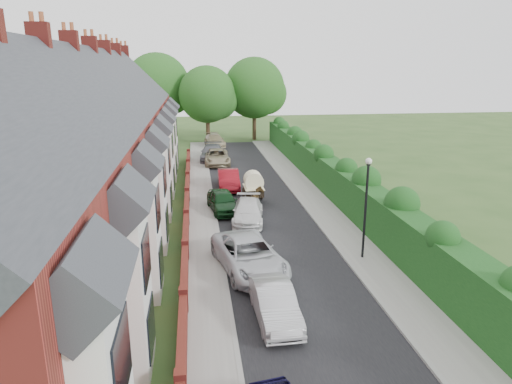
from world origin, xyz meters
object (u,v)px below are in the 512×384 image
Objects in this scene: car_silver_b at (249,255)px; car_green at (223,201)px; car_silver_a at (275,303)px; horse at (257,200)px; car_black at (216,140)px; car_white at (248,212)px; car_beige at (217,157)px; horse_cart at (254,185)px; car_red at (229,180)px; car_grey at (212,153)px; lamppost at (366,196)px.

car_silver_b is 1.33× the size of car_green.
car_silver_a is 13.46m from horse.
car_silver_b reaches higher than car_black.
car_silver_a is at bearing 96.10° from horse.
car_white is 0.86× the size of car_beige.
horse_cart is at bearing 83.37° from car_silver_a.
car_red is at bearing 77.84° from car_silver_b.
car_grey is 1.73× the size of horse_cart.
car_silver_b is at bearing -88.18° from car_white.
horse is at bearing -76.82° from car_grey.
lamppost is 1.15× the size of car_white.
car_green is at bearing -84.53° from car_grey.
car_beige is (-6.02, 23.40, -2.58)m from lamppost.
car_green is at bearing -91.93° from car_beige.
horse_cart is (0.88, 4.07, 0.62)m from car_white.
car_silver_b is 9.16m from horse.
horse is (2.28, -16.89, -0.02)m from car_grey.
car_green is at bearing -141.26° from horse_cart.
horse is (1.20, 13.41, 0.07)m from car_silver_a.
car_silver_b reaches higher than horse.
horse_cart is (2.28, -14.97, 0.50)m from car_grey.
car_green is 2.29m from horse.
car_beige is 2.93× the size of horse.
car_grey is at bearing 82.35° from car_green.
car_grey reaches higher than car_silver_a.
horse_cart is at bearing -82.11° from car_beige.
car_silver_a is 0.79× the size of car_beige.
car_black is (-0.58, 27.81, 0.00)m from car_white.
car_white is at bearing -65.57° from car_green.
car_grey is 8.82m from car_black.
car_red is 5.87m from horse.
car_green is (-6.40, 8.60, -2.58)m from lamppost.
car_black is 1.25× the size of horse_cart.
car_silver_a reaches higher than car_black.
car_red is at bearing -64.28° from horse.
car_grey is 15.15m from horse_cart.
horse reaches higher than car_beige.
car_white is 17.06m from car_beige.
horse_cart reaches higher than car_grey.
car_red is at bearing 111.47° from lamppost.
car_red is 2.54× the size of horse.
car_red is (-0.59, 7.83, 0.09)m from car_white.
car_beige is (-0.71, 28.29, 0.05)m from car_silver_a.
car_green is 25.59m from car_black.
car_red is 11.23m from car_grey.
car_silver_b is at bearing -98.56° from horse_cart.
car_grey is (0.00, 16.80, 0.05)m from car_green.
car_silver_a is 0.91× the size of car_red.
horse_cart reaches higher than car_black.
car_white is 1.07× the size of car_green.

